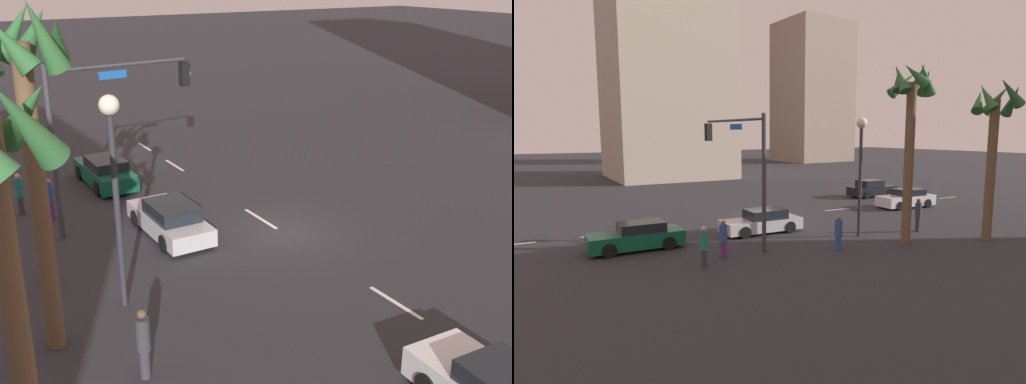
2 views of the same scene
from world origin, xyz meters
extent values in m
plane|color=#28282D|center=(0.00, 0.00, 0.00)|extent=(220.00, 220.00, 0.00)
cube|color=silver|center=(-18.00, 0.00, 0.01)|extent=(2.19, 0.14, 0.01)
cube|color=silver|center=(-12.34, 0.00, 0.01)|extent=(1.99, 0.14, 0.01)
cube|color=silver|center=(-6.16, 0.00, 0.01)|extent=(2.22, 0.14, 0.01)
cube|color=silver|center=(1.55, 0.00, 0.01)|extent=(2.35, 0.14, 0.01)
cube|color=silver|center=(9.88, 0.00, 0.01)|extent=(2.10, 0.14, 0.01)
cube|color=silver|center=(13.90, 0.00, 0.01)|extent=(1.84, 0.14, 0.01)
cube|color=#B7B7BC|center=(2.06, 3.67, 0.47)|extent=(4.45, 1.72, 0.62)
cube|color=black|center=(1.79, 3.67, 1.04)|extent=(2.14, 1.51, 0.52)
cylinder|color=black|center=(3.44, 4.48, 0.32)|extent=(0.64, 0.22, 0.64)
cylinder|color=black|center=(3.44, 2.87, 0.32)|extent=(0.64, 0.22, 0.64)
cylinder|color=black|center=(0.68, 4.48, 0.32)|extent=(0.64, 0.22, 0.64)
cylinder|color=black|center=(0.68, 2.87, 0.32)|extent=(0.64, 0.22, 0.64)
cube|color=#0F5138|center=(8.84, 3.91, 0.51)|extent=(4.33, 1.71, 0.70)
cube|color=black|center=(8.59, 3.91, 1.08)|extent=(2.08, 1.48, 0.45)
cylinder|color=black|center=(10.17, 4.71, 0.32)|extent=(0.64, 0.23, 0.64)
cylinder|color=black|center=(10.19, 3.15, 0.32)|extent=(0.64, 0.23, 0.64)
cylinder|color=black|center=(7.50, 4.68, 0.32)|extent=(0.64, 0.23, 0.64)
cylinder|color=black|center=(7.52, 3.12, 0.32)|extent=(0.64, 0.23, 0.64)
cube|color=black|center=(-12.83, -3.74, 0.53)|extent=(4.31, 1.76, 0.74)
cube|color=black|center=(-12.57, -3.74, 1.18)|extent=(2.07, 1.54, 0.57)
cylinder|color=black|center=(-14.15, -4.57, 0.32)|extent=(0.64, 0.22, 0.64)
cylinder|color=black|center=(-14.16, -2.93, 0.32)|extent=(0.64, 0.22, 0.64)
cylinder|color=black|center=(-11.49, -4.55, 0.32)|extent=(0.64, 0.22, 0.64)
cylinder|color=black|center=(-11.50, -2.92, 0.32)|extent=(0.64, 0.22, 0.64)
cube|color=silver|center=(-11.18, 1.67, 0.53)|extent=(4.46, 1.92, 0.74)
cube|color=black|center=(-11.44, 1.68, 1.14)|extent=(2.17, 1.62, 0.47)
cylinder|color=black|center=(-9.79, 2.43, 0.32)|extent=(0.65, 0.25, 0.64)
cylinder|color=black|center=(-9.86, 0.80, 0.32)|extent=(0.65, 0.25, 0.64)
cylinder|color=black|center=(-12.50, 2.55, 0.32)|extent=(0.65, 0.25, 0.64)
cylinder|color=black|center=(-12.57, 0.91, 0.32)|extent=(0.65, 0.25, 0.64)
cylinder|color=#38383D|center=(3.78, 7.22, 3.17)|extent=(0.20, 0.20, 6.34)
cylinder|color=#38383D|center=(4.06, 4.51, 6.09)|extent=(0.67, 5.42, 0.12)
cube|color=black|center=(4.33, 1.81, 5.51)|extent=(0.35, 0.35, 0.95)
sphere|color=#360503|center=(4.35, 1.63, 5.81)|extent=(0.20, 0.20, 0.20)
sphere|color=orange|center=(4.35, 1.63, 5.51)|extent=(0.20, 0.20, 0.20)
sphere|color=black|center=(4.35, 1.63, 5.21)|extent=(0.20, 0.20, 0.20)
cube|color=#1959B2|center=(4.03, 4.78, 5.77)|extent=(0.15, 1.10, 0.28)
cylinder|color=#2D2D33|center=(-2.10, 6.95, 2.86)|extent=(0.18, 0.18, 5.71)
sphere|color=#F2EACC|center=(-2.10, 6.95, 5.99)|extent=(0.56, 0.56, 0.56)
cylinder|color=#2D478C|center=(0.59, 8.62, 0.35)|extent=(0.38, 0.38, 0.70)
cylinder|color=#2D478C|center=(0.59, 8.62, 1.08)|extent=(0.51, 0.51, 0.76)
sphere|color=#8C664C|center=(0.59, 8.62, 1.56)|extent=(0.21, 0.21, 0.21)
cylinder|color=#59266B|center=(5.76, 7.11, 0.35)|extent=(0.38, 0.38, 0.71)
cylinder|color=#2D478C|center=(5.76, 7.11, 1.10)|extent=(0.50, 0.50, 0.77)
sphere|color=#8C664C|center=(5.76, 7.11, 1.59)|extent=(0.21, 0.21, 0.21)
cylinder|color=#333338|center=(-5.70, 7.72, 0.39)|extent=(0.28, 0.28, 0.78)
cylinder|color=#333338|center=(-5.70, 7.72, 1.21)|extent=(0.38, 0.38, 0.85)
sphere|color=brown|center=(-5.70, 7.72, 1.75)|extent=(0.23, 0.23, 0.23)
cylinder|color=#333338|center=(7.00, 8.01, 0.36)|extent=(0.33, 0.33, 0.72)
cylinder|color=#1E7266|center=(7.00, 8.01, 1.12)|extent=(0.44, 0.44, 0.79)
sphere|color=tan|center=(7.00, 8.01, 1.62)|extent=(0.21, 0.21, 0.21)
cylinder|color=brown|center=(-3.17, 9.21, 3.93)|extent=(0.47, 0.47, 7.86)
cone|color=#2D6633|center=(-2.44, 9.17, 8.02)|extent=(0.64, 1.26, 1.54)
cone|color=#2D6633|center=(-2.78, 9.78, 8.10)|extent=(1.47, 1.26, 1.34)
cone|color=#2D6633|center=(-3.23, 9.99, 7.92)|extent=(1.28, 0.65, 1.63)
cone|color=#2D6633|center=(-3.74, 9.50, 7.85)|extent=(1.04, 1.34, 1.36)
cone|color=#2D6633|center=(-3.92, 8.86, 8.04)|extent=(1.01, 1.32, 1.74)
cone|color=#2D6633|center=(-3.36, 8.43, 7.87)|extent=(1.69, 0.92, 1.45)
cone|color=#2D6633|center=(-2.70, 8.80, 7.99)|extent=(1.16, 1.22, 1.37)
cylinder|color=brown|center=(-7.45, 10.68, 3.58)|extent=(0.46, 0.46, 7.15)
cone|color=#2D6633|center=(-6.74, 10.69, 7.22)|extent=(0.58, 1.24, 1.51)
cone|color=#2D6633|center=(-7.30, 11.52, 7.41)|extent=(1.69, 0.84, 1.59)
cone|color=#2D6633|center=(-8.18, 11.07, 7.08)|extent=(1.18, 1.54, 1.66)
cone|color=#2D6633|center=(-8.18, 10.23, 7.16)|extent=(1.27, 1.57, 1.71)
cone|color=#2D6633|center=(-7.09, 10.02, 7.08)|extent=(1.55, 1.19, 1.46)
cube|color=gray|center=(-36.53, -47.37, 13.45)|extent=(13.60, 12.48, 26.91)
cube|color=#B2A38E|center=(-2.05, -29.29, 15.08)|extent=(13.96, 14.51, 30.17)
camera|label=1|loc=(-18.03, 12.02, 9.40)|focal=43.77mm
camera|label=2|loc=(12.81, 24.00, 5.42)|focal=29.79mm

